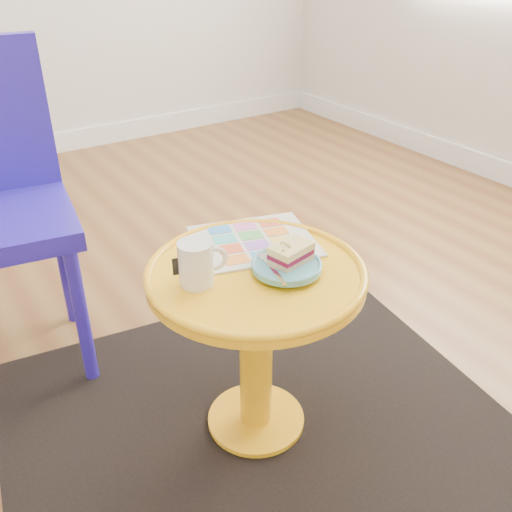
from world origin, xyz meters
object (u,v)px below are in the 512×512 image
newspaper (254,241)px  mug (197,262)px  plate (287,266)px  side_table (256,319)px

newspaper → mug: mug is taller
newspaper → plate: (-0.02, -0.16, 0.01)m
side_table → plate: 0.17m
newspaper → mug: (-0.21, -0.09, 0.05)m
side_table → newspaper: bearing=58.5°
side_table → mug: 0.24m
side_table → newspaper: 0.20m
newspaper → plate: size_ratio=1.83×
newspaper → plate: 0.17m
plate → mug: bearing=159.0°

